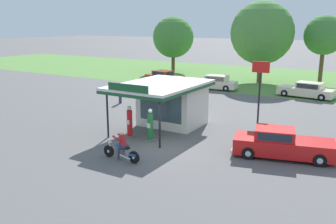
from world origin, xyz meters
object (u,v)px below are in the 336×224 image
(gas_pump_offside, at_px, (150,126))
(parked_car_back_row_right, at_px, (164,77))
(bystander_strolling_foreground, at_px, (182,85))
(parked_car_back_row_far_right, at_px, (306,90))
(bystander_chatting_near_pumps, at_px, (120,94))
(roadside_pole_sign, at_px, (260,84))
(featured_classic_sedan, at_px, (282,144))
(gas_pump_nearside, at_px, (130,123))
(motorcycle_with_rider, at_px, (122,148))
(parked_car_back_row_centre_right, at_px, (214,83))

(gas_pump_offside, height_order, parked_car_back_row_right, gas_pump_offside)
(gas_pump_offside, bearing_deg, bystander_strolling_foreground, 112.06)
(parked_car_back_row_far_right, distance_m, bystander_chatting_near_pumps, 17.69)
(bystander_chatting_near_pumps, bearing_deg, roadside_pole_sign, -10.00)
(featured_classic_sedan, distance_m, roadside_pole_sign, 5.18)
(bystander_strolling_foreground, bearing_deg, gas_pump_nearside, -73.34)
(gas_pump_offside, bearing_deg, parked_car_back_row_far_right, 74.12)
(bystander_chatting_near_pumps, height_order, bystander_strolling_foreground, bystander_chatting_near_pumps)
(bystander_strolling_foreground, distance_m, roadside_pole_sign, 14.43)
(bystander_strolling_foreground, height_order, roadside_pole_sign, roadside_pole_sign)
(motorcycle_with_rider, distance_m, roadside_pole_sign, 9.96)
(bystander_chatting_near_pumps, bearing_deg, gas_pump_nearside, -48.13)
(gas_pump_nearside, bearing_deg, bystander_strolling_foreground, 106.66)
(gas_pump_nearside, xyz_separation_m, parked_car_back_row_right, (-9.23, 18.94, -0.22))
(gas_pump_nearside, distance_m, featured_classic_sedan, 9.06)
(bystander_strolling_foreground, xyz_separation_m, roadside_pole_sign, (10.78, -9.31, 2.32))
(parked_car_back_row_right, xyz_separation_m, roadside_pole_sign, (15.66, -13.73, 2.45))
(featured_classic_sedan, relative_size, parked_car_back_row_centre_right, 1.03)
(parked_car_back_row_far_right, bearing_deg, parked_car_back_row_right, 179.50)
(motorcycle_with_rider, bearing_deg, parked_car_back_row_centre_right, 101.91)
(parked_car_back_row_right, height_order, bystander_chatting_near_pumps, bystander_chatting_near_pumps)
(parked_car_back_row_centre_right, height_order, roadside_pole_sign, roadside_pole_sign)
(motorcycle_with_rider, xyz_separation_m, parked_car_back_row_right, (-11.24, 22.30, 0.04))
(parked_car_back_row_centre_right, distance_m, bystander_chatting_near_pumps, 11.58)
(gas_pump_nearside, bearing_deg, gas_pump_offside, 0.00)
(motorcycle_with_rider, height_order, featured_classic_sedan, motorcycle_with_rider)
(motorcycle_with_rider, xyz_separation_m, parked_car_back_row_far_right, (4.87, 22.16, 0.03))
(featured_classic_sedan, height_order, bystander_chatting_near_pumps, bystander_chatting_near_pumps)
(bystander_strolling_foreground, bearing_deg, gas_pump_offside, -67.94)
(gas_pump_nearside, relative_size, gas_pump_offside, 1.00)
(bystander_strolling_foreground, bearing_deg, parked_car_back_row_centre_right, 64.90)
(featured_classic_sedan, bearing_deg, parked_car_back_row_centre_right, 124.22)
(roadside_pole_sign, bearing_deg, gas_pump_offside, -133.23)
(gas_pump_nearside, height_order, parked_car_back_row_right, gas_pump_nearside)
(bystander_strolling_foreground, bearing_deg, parked_car_back_row_right, 137.85)
(gas_pump_offside, xyz_separation_m, featured_classic_sedan, (7.41, 1.40, -0.22))
(parked_car_back_row_far_right, bearing_deg, gas_pump_nearside, -110.12)
(roadside_pole_sign, bearing_deg, gas_pump_nearside, -141.01)
(gas_pump_nearside, xyz_separation_m, bystander_chatting_near_pumps, (-6.75, 7.53, -0.08))
(motorcycle_with_rider, bearing_deg, parked_car_back_row_right, 116.75)
(gas_pump_nearside, height_order, motorcycle_with_rider, gas_pump_nearside)
(motorcycle_with_rider, xyz_separation_m, featured_classic_sedan, (6.94, 4.77, 0.05))
(gas_pump_offside, xyz_separation_m, roadside_pole_sign, (4.90, 5.21, 2.23))
(bystander_strolling_foreground, bearing_deg, bystander_chatting_near_pumps, -108.99)
(featured_classic_sedan, distance_m, parked_car_back_row_right, 25.26)
(parked_car_back_row_centre_right, relative_size, parked_car_back_row_right, 1.04)
(gas_pump_nearside, relative_size, parked_car_back_row_right, 0.39)
(parked_car_back_row_far_right, xyz_separation_m, bystander_strolling_foreground, (-11.23, -4.28, 0.14))
(motorcycle_with_rider, bearing_deg, parked_car_back_row_far_right, 77.60)
(gas_pump_offside, xyz_separation_m, parked_car_back_row_right, (-10.77, 18.94, -0.22))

